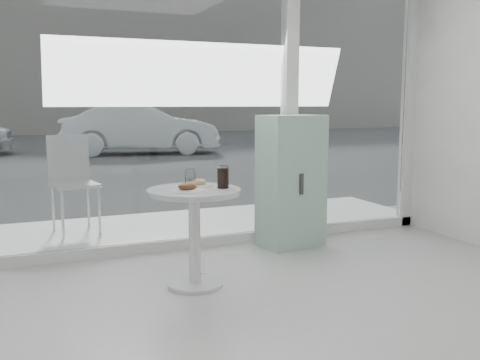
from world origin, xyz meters
name	(u,v)px	position (x,y,z in m)	size (l,w,h in m)	color
storefront	(214,73)	(0.07, 3.00, 1.71)	(5.00, 0.14, 3.00)	silver
main_table	(194,217)	(-0.50, 1.90, 0.55)	(0.72, 0.72, 0.77)	silver
patio_deck	(185,226)	(0.00, 3.80, 0.03)	(5.60, 1.60, 0.05)	white
street	(75,148)	(0.00, 16.00, 0.00)	(40.00, 24.00, 0.00)	#343434
far_building	(51,48)	(0.00, 25.00, 4.00)	(40.00, 2.00, 8.00)	gray
mint_cabinet	(291,181)	(0.77, 2.69, 0.65)	(0.65, 0.48, 1.31)	#89AF9C
patio_chair	(72,177)	(-1.21, 3.95, 0.64)	(0.52, 0.52, 1.04)	silver
car_silver	(141,129)	(1.52, 13.08, 0.71)	(1.51, 4.33, 1.43)	#B3B6BB
plate_fritter	(188,188)	(-0.58, 1.80, 0.80)	(0.24, 0.24, 0.07)	white
plate_donut	(198,183)	(-0.42, 2.03, 0.79)	(0.22, 0.22, 0.05)	white
water_tumbler_a	(190,178)	(-0.46, 2.12, 0.83)	(0.08, 0.08, 0.13)	white
water_tumbler_b	(192,180)	(-0.47, 2.05, 0.82)	(0.07, 0.07, 0.11)	white
cola_glass	(223,177)	(-0.27, 1.86, 0.85)	(0.09, 0.09, 0.17)	white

